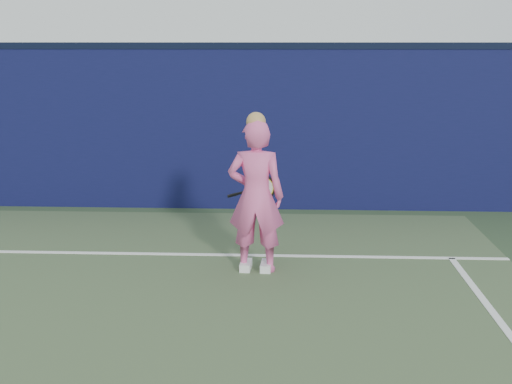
{
  "coord_description": "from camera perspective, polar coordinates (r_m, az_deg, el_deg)",
  "views": [
    {
      "loc": [
        2.72,
        -3.6,
        2.63
      ],
      "look_at": [
        2.41,
        3.51,
        0.94
      ],
      "focal_mm": 45.0,
      "sensor_mm": 36.0,
      "label": 1
    }
  ],
  "objects": [
    {
      "name": "player",
      "position": [
        7.33,
        0.0,
        -0.37
      ],
      "size": [
        0.67,
        0.46,
        1.85
      ],
      "rotation": [
        0.0,
        0.0,
        3.08
      ],
      "color": "#E85A9B",
      "rests_on": "ground"
    },
    {
      "name": "backstop_wall",
      "position": [
        10.55,
        -12.49,
        5.5
      ],
      "size": [
        24.0,
        0.4,
        2.5
      ],
      "primitive_type": "cube",
      "color": "#0C1037",
      "rests_on": "ground"
    },
    {
      "name": "racket",
      "position": [
        7.75,
        0.4,
        0.3
      ],
      "size": [
        0.6,
        0.14,
        0.32
      ],
      "rotation": [
        0.0,
        0.0,
        -0.15
      ],
      "color": "black",
      "rests_on": "ground"
    },
    {
      "name": "wall_cap",
      "position": [
        10.46,
        -12.85,
        12.57
      ],
      "size": [
        24.0,
        0.42,
        0.1
      ],
      "primitive_type": "cube",
      "color": "black",
      "rests_on": "backstop_wall"
    }
  ]
}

